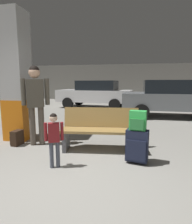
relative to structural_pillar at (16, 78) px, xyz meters
name	(u,v)px	position (x,y,z in m)	size (l,w,h in m)	color
ground_plane	(107,126)	(1.95, 2.07, -1.59)	(18.00, 18.00, 0.10)	gray
garage_back_wall	(124,82)	(1.95, 10.93, -0.14)	(18.00, 0.12, 2.80)	slate
structural_pillar	(16,78)	(0.00, 0.00, 0.00)	(0.57, 0.57, 3.10)	orange
bench	(100,130)	(2.16, -0.40, -1.10)	(1.65, 0.71, 0.89)	#9E7A42
suitcase	(137,146)	(2.92, -0.93, -1.22)	(0.41, 0.29, 0.60)	#191E33
backpack_bright	(138,121)	(2.92, -0.93, -0.77)	(0.30, 0.23, 0.34)	green
child	(54,135)	(1.56, -1.39, -0.97)	(0.30, 0.18, 0.93)	#4C5160
adult	(36,97)	(0.68, -0.35, -0.44)	(0.57, 0.33, 1.78)	brown
backpack_dark_floor	(17,138)	(0.24, -0.48, -1.37)	(0.21, 0.29, 0.34)	black
parked_car_near	(173,98)	(4.38, 3.97, -0.73)	(4.11, 1.81, 1.51)	slate
parked_car_far	(96,93)	(0.68, 6.24, -0.73)	(4.24, 2.08, 1.51)	silver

